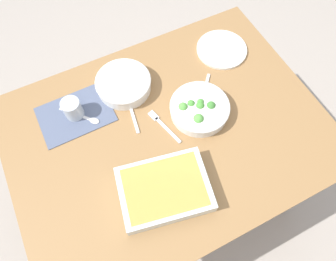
# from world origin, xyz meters

# --- Properties ---
(ground_plane) EXTENTS (6.00, 6.00, 0.00)m
(ground_plane) POSITION_xyz_m (0.00, 0.00, 0.00)
(ground_plane) COLOR #9E9389
(dining_table) EXTENTS (1.20, 0.90, 0.74)m
(dining_table) POSITION_xyz_m (0.00, 0.00, 0.65)
(dining_table) COLOR olive
(dining_table) RESTS_ON ground_plane
(placemat) EXTENTS (0.28, 0.20, 0.00)m
(placemat) POSITION_xyz_m (0.29, -0.23, 0.74)
(placemat) COLOR #4C5670
(placemat) RESTS_ON dining_table
(stew_bowl) EXTENTS (0.22, 0.22, 0.06)m
(stew_bowl) POSITION_xyz_m (0.07, -0.25, 0.77)
(stew_bowl) COLOR silver
(stew_bowl) RESTS_ON dining_table
(broccoli_bowl) EXTENTS (0.23, 0.23, 0.07)m
(broccoli_bowl) POSITION_xyz_m (-0.14, -0.02, 0.77)
(broccoli_bowl) COLOR silver
(broccoli_bowl) RESTS_ON dining_table
(baking_dish) EXTENTS (0.34, 0.28, 0.06)m
(baking_dish) POSITION_xyz_m (0.12, 0.21, 0.77)
(baking_dish) COLOR silver
(baking_dish) RESTS_ON dining_table
(drink_cup) EXTENTS (0.07, 0.07, 0.08)m
(drink_cup) POSITION_xyz_m (0.29, -0.23, 0.78)
(drink_cup) COLOR #B2BCC6
(drink_cup) RESTS_ON dining_table
(side_plate) EXTENTS (0.22, 0.22, 0.01)m
(side_plate) POSITION_xyz_m (-0.39, -0.25, 0.75)
(side_plate) COLOR silver
(side_plate) RESTS_ON dining_table
(spoon_by_stew) EXTENTS (0.05, 0.18, 0.01)m
(spoon_by_stew) POSITION_xyz_m (0.09, -0.15, 0.74)
(spoon_by_stew) COLOR silver
(spoon_by_stew) RESTS_ON dining_table
(spoon_by_broccoli) EXTENTS (0.13, 0.14, 0.01)m
(spoon_by_broccoli) POSITION_xyz_m (-0.20, -0.07, 0.74)
(spoon_by_broccoli) COLOR silver
(spoon_by_broccoli) RESTS_ON dining_table
(spoon_spare) EXTENTS (0.13, 0.14, 0.01)m
(spoon_spare) POSITION_xyz_m (0.26, -0.19, 0.74)
(spoon_spare) COLOR silver
(spoon_spare) RESTS_ON dining_table
(fork_on_table) EXTENTS (0.06, 0.18, 0.01)m
(fork_on_table) POSITION_xyz_m (0.01, -0.03, 0.74)
(fork_on_table) COLOR silver
(fork_on_table) RESTS_ON dining_table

